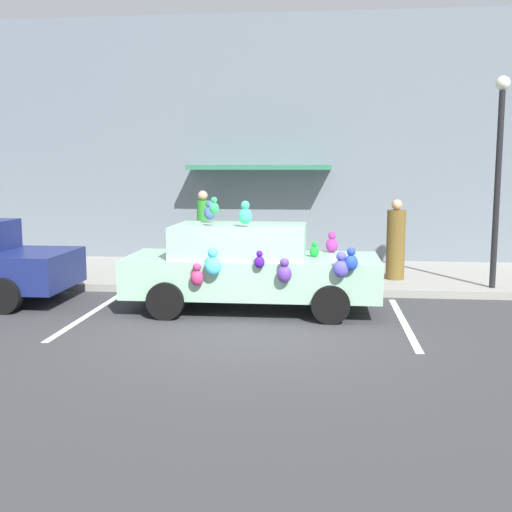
{
  "coord_description": "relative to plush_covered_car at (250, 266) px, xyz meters",
  "views": [
    {
      "loc": [
        1.05,
        -9.43,
        2.56
      ],
      "look_at": [
        -0.17,
        2.26,
        0.9
      ],
      "focal_mm": 44.31,
      "sensor_mm": 36.0,
      "label": 1
    }
  ],
  "objects": [
    {
      "name": "parking_stripe_front",
      "position": [
        2.65,
        -0.65,
        -0.79
      ],
      "size": [
        0.12,
        3.6,
        0.01
      ],
      "primitive_type": "cube",
      "color": "silver",
      "rests_on": "ground"
    },
    {
      "name": "ground_plane",
      "position": [
        0.22,
        -1.65,
        -0.8
      ],
      "size": [
        60.0,
        60.0,
        0.0
      ],
      "primitive_type": "plane",
      "color": "#38383A"
    },
    {
      "name": "parking_stripe_rear",
      "position": [
        -2.76,
        -0.65,
        -0.79
      ],
      "size": [
        0.12,
        3.6,
        0.01
      ],
      "primitive_type": "cube",
      "color": "silver",
      "rests_on": "ground"
    },
    {
      "name": "plush_covered_car",
      "position": [
        0.0,
        0.0,
        0.0
      ],
      "size": [
        4.47,
        2.03,
        2.05
      ],
      "color": "#97CAA8",
      "rests_on": "ground"
    },
    {
      "name": "pedestrian_near_shopfront",
      "position": [
        -1.69,
        4.47,
        0.23
      ],
      "size": [
        0.3,
        0.3,
        1.83
      ],
      "color": "#2B8A2B",
      "rests_on": "sidewalk"
    },
    {
      "name": "street_lamp_post",
      "position": [
        4.71,
        1.85,
        1.88
      ],
      "size": [
        0.28,
        0.28,
        4.15
      ],
      "color": "black",
      "rests_on": "sidewalk"
    },
    {
      "name": "pedestrian_walking_past",
      "position": [
        2.87,
        2.66,
        0.14
      ],
      "size": [
        0.4,
        0.4,
        1.72
      ],
      "color": "brown",
      "rests_on": "sidewalk"
    },
    {
      "name": "storefront_building",
      "position": [
        0.21,
        5.5,
        2.4
      ],
      "size": [
        24.0,
        1.25,
        6.4
      ],
      "color": "slate",
      "rests_on": "ground"
    },
    {
      "name": "teddy_bear_on_sidewalk",
      "position": [
        -1.42,
        2.28,
        -0.39
      ],
      "size": [
        0.29,
        0.24,
        0.56
      ],
      "color": "#9E723D",
      "rests_on": "sidewalk"
    },
    {
      "name": "sidewalk",
      "position": [
        0.22,
        3.35,
        -0.72
      ],
      "size": [
        24.0,
        4.0,
        0.15
      ],
      "primitive_type": "cube",
      "color": "gray",
      "rests_on": "ground"
    }
  ]
}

